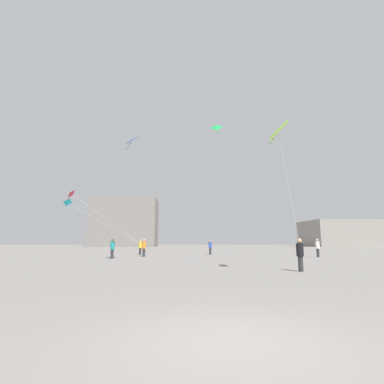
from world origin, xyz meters
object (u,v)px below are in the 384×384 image
(kite_cobalt_delta, at_px, (131,142))
(kite_lime_delta, at_px, (278,131))
(kite_crimson_delta, at_px, (72,195))
(person_in_orange, at_px, (144,247))
(person_in_black, at_px, (300,253))
(kite_cyan_delta, at_px, (69,203))
(kite_emerald_delta, at_px, (216,133))
(building_left_hall, at_px, (125,223))
(person_in_white, at_px, (318,247))
(person_in_yellow, at_px, (140,247))
(building_centre_hall, at_px, (349,234))
(person_in_teal, at_px, (112,248))
(person_in_blue, at_px, (210,247))

(kite_cobalt_delta, bearing_deg, kite_lime_delta, -43.74)
(kite_crimson_delta, bearing_deg, person_in_orange, -19.94)
(person_in_black, xyz_separation_m, kite_cyan_delta, (-20.44, 22.78, 5.36))
(kite_cobalt_delta, relative_size, kite_lime_delta, 1.35)
(person_in_black, bearing_deg, kite_emerald_delta, 147.86)
(kite_cobalt_delta, distance_m, kite_cyan_delta, 19.03)
(kite_cobalt_delta, relative_size, kite_emerald_delta, 0.71)
(person_in_orange, height_order, building_left_hall, building_left_hall)
(person_in_white, bearing_deg, kite_crimson_delta, -146.68)
(person_in_white, height_order, building_left_hall, building_left_hall)
(person_in_orange, relative_size, kite_cobalt_delta, 0.22)
(person_in_yellow, relative_size, kite_crimson_delta, 0.21)
(person_in_black, height_order, building_left_hall, building_left_hall)
(kite_cobalt_delta, height_order, building_left_hall, building_left_hall)
(kite_lime_delta, bearing_deg, building_centre_hall, 59.72)
(person_in_black, bearing_deg, person_in_yellow, 164.34)
(person_in_teal, bearing_deg, person_in_orange, 63.05)
(person_in_teal, xyz_separation_m, person_in_orange, (2.43, 3.42, 0.00))
(person_in_black, height_order, kite_emerald_delta, kite_emerald_delta)
(person_in_teal, distance_m, person_in_blue, 12.26)
(person_in_black, bearing_deg, kite_cobalt_delta, -169.02)
(kite_cyan_delta, xyz_separation_m, building_centre_hall, (68.18, 59.87, -2.19))
(person_in_white, height_order, kite_cobalt_delta, kite_cobalt_delta)
(kite_emerald_delta, distance_m, building_left_hall, 71.44)
(person_in_teal, bearing_deg, kite_cyan_delta, 136.32)
(kite_lime_delta, relative_size, building_centre_hall, 0.22)
(person_in_orange, height_order, kite_cyan_delta, kite_cyan_delta)
(person_in_black, distance_m, building_left_hall, 84.88)
(person_in_blue, xyz_separation_m, kite_cyan_delta, (-17.56, 2.63, 5.33))
(kite_lime_delta, height_order, kite_emerald_delta, kite_emerald_delta)
(person_in_orange, relative_size, kite_crimson_delta, 0.21)
(person_in_black, bearing_deg, person_in_teal, -179.23)
(kite_crimson_delta, bearing_deg, kite_cyan_delta, 114.13)
(person_in_white, relative_size, person_in_black, 1.08)
(person_in_black, height_order, kite_cyan_delta, kite_cyan_delta)
(building_centre_hall, bearing_deg, kite_cobalt_delta, -127.43)
(kite_lime_delta, bearing_deg, person_in_yellow, 114.10)
(person_in_teal, distance_m, building_centre_hall, 92.48)
(person_in_orange, height_order, building_centre_hall, building_centre_hall)
(kite_cobalt_delta, distance_m, building_centre_hall, 95.32)
(kite_crimson_delta, bearing_deg, person_in_teal, -46.18)
(kite_crimson_delta, relative_size, kite_cyan_delta, 0.83)
(person_in_yellow, relative_size, building_centre_hall, 0.06)
(kite_emerald_delta, bearing_deg, person_in_orange, 158.66)
(kite_lime_delta, relative_size, kite_cyan_delta, 0.61)
(person_in_orange, relative_size, person_in_white, 0.99)
(person_in_teal, xyz_separation_m, kite_cobalt_delta, (2.35, -5.46, 8.20))
(person_in_white, bearing_deg, kite_emerald_delta, -128.42)
(kite_cyan_delta, bearing_deg, person_in_teal, -52.14)
(person_in_black, distance_m, person_in_yellow, 23.15)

